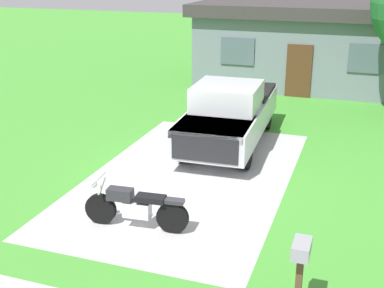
# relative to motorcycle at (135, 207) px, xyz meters

# --- Properties ---
(ground_plane) EXTENTS (80.00, 80.00, 0.00)m
(ground_plane) POSITION_rel_motorcycle_xyz_m (0.19, 2.80, -0.47)
(ground_plane) COLOR #429230
(driveway_pad) EXTENTS (4.85, 8.34, 0.01)m
(driveway_pad) POSITION_rel_motorcycle_xyz_m (0.19, 2.80, -0.47)
(driveway_pad) COLOR #B1B1B1
(driveway_pad) RESTS_ON ground
(motorcycle) EXTENTS (2.21, 0.70, 1.09)m
(motorcycle) POSITION_rel_motorcycle_xyz_m (0.00, 0.00, 0.00)
(motorcycle) COLOR black
(motorcycle) RESTS_ON ground
(pickup_truck) EXTENTS (2.23, 5.70, 1.90)m
(pickup_truck) POSITION_rel_motorcycle_xyz_m (0.46, 5.64, 0.48)
(pickup_truck) COLOR black
(pickup_truck) RESTS_ON ground
(mailbox) EXTENTS (0.26, 0.48, 1.26)m
(mailbox) POSITION_rel_motorcycle_xyz_m (3.51, -1.62, 0.51)
(mailbox) COLOR #4C3823
(mailbox) RESTS_ON ground
(neighbor_house) EXTENTS (9.60, 5.60, 3.50)m
(neighbor_house) POSITION_rel_motorcycle_xyz_m (1.60, 14.34, 1.32)
(neighbor_house) COLOR slate
(neighbor_house) RESTS_ON ground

